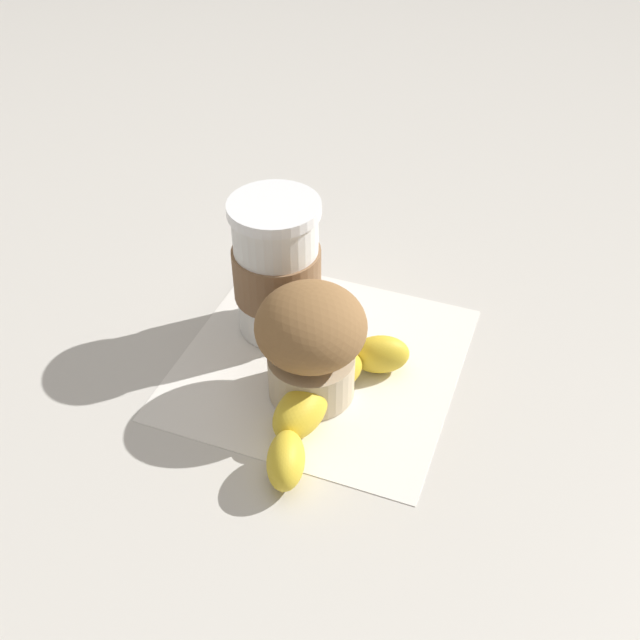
# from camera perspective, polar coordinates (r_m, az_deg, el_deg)

# --- Properties ---
(ground_plane) EXTENTS (3.00, 3.00, 0.00)m
(ground_plane) POSITION_cam_1_polar(r_m,az_deg,el_deg) (0.69, -0.00, -3.24)
(ground_plane) COLOR beige
(paper_napkin) EXTENTS (0.28, 0.28, 0.00)m
(paper_napkin) POSITION_cam_1_polar(r_m,az_deg,el_deg) (0.69, -0.00, -3.20)
(paper_napkin) COLOR white
(paper_napkin) RESTS_ON ground_plane
(coffee_cup) EXTENTS (0.08, 0.08, 0.14)m
(coffee_cup) POSITION_cam_1_polar(r_m,az_deg,el_deg) (0.69, -3.31, 3.92)
(coffee_cup) COLOR white
(coffee_cup) RESTS_ON paper_napkin
(muffin) EXTENTS (0.09, 0.09, 0.11)m
(muffin) POSITION_cam_1_polar(r_m,az_deg,el_deg) (0.62, -1.14, -1.51)
(muffin) COLOR beige
(muffin) RESTS_ON paper_napkin
(banana) EXTENTS (0.12, 0.18, 0.04)m
(banana) POSITION_cam_1_polar(r_m,az_deg,el_deg) (0.63, 0.32, -5.80)
(banana) COLOR gold
(banana) RESTS_ON paper_napkin
(sugar_packet) EXTENTS (0.05, 0.04, 0.01)m
(sugar_packet) POSITION_cam_1_polar(r_m,az_deg,el_deg) (0.81, -3.49, 4.76)
(sugar_packet) COLOR pink
(sugar_packet) RESTS_ON ground_plane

